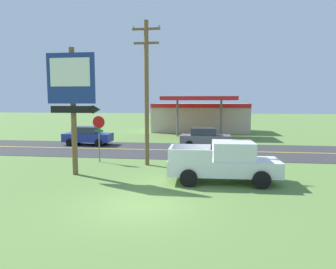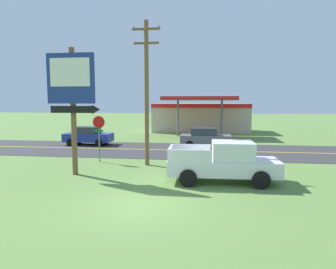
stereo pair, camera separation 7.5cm
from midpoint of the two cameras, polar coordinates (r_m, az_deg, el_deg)
ground_plane at (r=11.64m, az=-5.54°, el=-13.12°), size 180.00×180.00×0.00m
road_asphalt at (r=24.13m, az=1.48°, el=-2.96°), size 140.00×8.00×0.02m
road_centre_line at (r=24.13m, az=1.48°, el=-2.93°), size 126.00×0.20×0.01m
motel_sign at (r=16.45m, az=-17.54°, el=7.79°), size 2.78×0.54×6.59m
stop_sign at (r=19.78m, az=-12.93°, el=0.75°), size 0.80×0.08×2.95m
utility_pole at (r=18.31m, az=-4.14°, el=8.35°), size 1.66×0.26×8.55m
gas_station at (r=39.38m, az=6.03°, el=3.37°), size 12.00×11.50×4.40m
pickup_white_parked_on_lawn at (r=14.81m, az=10.39°, el=-5.13°), size 5.26×2.37×1.96m
car_grey_near_lane at (r=25.87m, az=6.85°, el=-0.55°), size 4.20×2.00×1.64m
car_blue_mid_lane at (r=27.99m, az=-14.92°, el=-0.21°), size 4.20×2.00×1.64m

